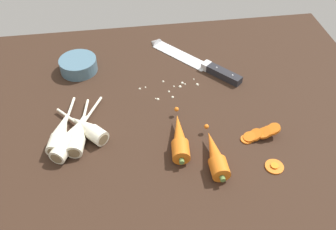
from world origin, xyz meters
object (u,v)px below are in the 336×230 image
(parsnip_front, at_px, (79,133))
(parsnip_mid_right, at_px, (87,128))
(whole_carrot, at_px, (179,138))
(chefs_knife, at_px, (191,59))
(parsnip_mid_left, at_px, (72,136))
(carrot_slice_stray_near, at_px, (274,166))
(carrot_slice_stack, at_px, (261,133))
(parsnip_back, at_px, (61,132))
(prep_bowl, at_px, (78,65))
(whole_carrot_second, at_px, (215,155))

(parsnip_front, distance_m, parsnip_mid_right, 0.03)
(whole_carrot, distance_m, parsnip_mid_right, 0.23)
(chefs_knife, bearing_deg, parsnip_mid_left, -140.75)
(parsnip_mid_right, relative_size, carrot_slice_stray_near, 3.42)
(parsnip_front, height_order, parsnip_mid_left, same)
(chefs_knife, xyz_separation_m, whole_carrot, (-0.09, -0.33, 0.01))
(carrot_slice_stack, bearing_deg, parsnip_back, 171.91)
(whole_carrot, distance_m, parsnip_mid_left, 0.26)
(parsnip_front, xyz_separation_m, parsnip_back, (-0.04, 0.01, -0.00))
(prep_bowl, bearing_deg, parsnip_front, -88.37)
(chefs_knife, height_order, prep_bowl, prep_bowl)
(parsnip_front, height_order, parsnip_mid_right, same)
(parsnip_front, bearing_deg, carrot_slice_stray_near, -18.93)
(carrot_slice_stack, distance_m, prep_bowl, 0.57)
(parsnip_front, bearing_deg, parsnip_mid_left, -160.21)
(whole_carrot_second, bearing_deg, prep_bowl, 129.07)
(chefs_knife, xyz_separation_m, carrot_slice_stray_near, (0.11, -0.43, -0.00))
(parsnip_mid_right, distance_m, carrot_slice_stack, 0.43)
(parsnip_back, height_order, prep_bowl, same)
(parsnip_mid_right, relative_size, carrot_slice_stack, 1.48)
(parsnip_front, distance_m, parsnip_mid_left, 0.02)
(whole_carrot, bearing_deg, parsnip_mid_left, 170.06)
(parsnip_mid_right, bearing_deg, whole_carrot, -16.30)
(whole_carrot_second, distance_m, carrot_slice_stray_near, 0.14)
(parsnip_mid_left, bearing_deg, whole_carrot, -9.94)
(parsnip_mid_left, bearing_deg, chefs_knife, 39.25)
(whole_carrot_second, relative_size, carrot_slice_stack, 1.71)
(chefs_knife, height_order, whole_carrot_second, whole_carrot_second)
(parsnip_mid_right, bearing_deg, parsnip_mid_left, -151.64)
(whole_carrot, relative_size, carrot_slice_stack, 1.83)
(whole_carrot, height_order, carrot_slice_stack, whole_carrot)
(chefs_knife, relative_size, carrot_slice_stack, 2.84)
(whole_carrot, bearing_deg, parsnip_mid_right, 163.70)
(whole_carrot_second, bearing_deg, parsnip_mid_right, 156.14)
(chefs_knife, distance_m, carrot_slice_stack, 0.36)
(whole_carrot_second, distance_m, parsnip_back, 0.38)
(chefs_knife, height_order, parsnip_mid_right, parsnip_mid_right)
(chefs_knife, relative_size, parsnip_front, 1.45)
(parsnip_back, xyz_separation_m, prep_bowl, (0.04, 0.27, 0.00))
(parsnip_mid_left, bearing_deg, prep_bowl, 88.63)
(parsnip_mid_left, height_order, prep_bowl, same)
(whole_carrot_second, height_order, prep_bowl, whole_carrot_second)
(parsnip_mid_left, xyz_separation_m, parsnip_mid_right, (0.04, 0.02, 0.00))
(parsnip_mid_left, distance_m, parsnip_mid_right, 0.04)
(parsnip_mid_right, bearing_deg, parsnip_front, -146.32)
(parsnip_back, xyz_separation_m, carrot_slice_stack, (0.49, -0.07, -0.01))
(parsnip_back, bearing_deg, prep_bowl, 82.56)
(carrot_slice_stray_near, bearing_deg, prep_bowl, 136.29)
(parsnip_back, xyz_separation_m, carrot_slice_stray_near, (0.49, -0.16, -0.02))
(parsnip_mid_left, relative_size, carrot_slice_stray_near, 5.03)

